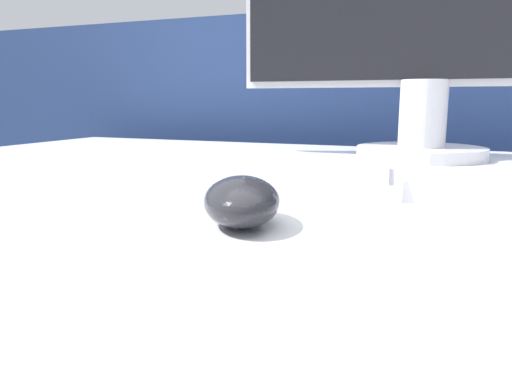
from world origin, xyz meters
TOP-DOWN VIEW (x-y plane):
  - partition_panel at (0.00, 0.63)m, footprint 5.00×0.03m
  - computer_mouse_near at (-0.05, -0.23)m, footprint 0.10×0.12m
  - keyboard at (-0.16, -0.06)m, footprint 0.46×0.20m
  - monitor at (0.05, 0.31)m, footprint 0.66×0.22m

SIDE VIEW (x-z plane):
  - partition_panel at x=0.00m, z-range 0.00..1.08m
  - keyboard at x=-0.16m, z-range 0.76..0.79m
  - computer_mouse_near at x=-0.05m, z-range 0.76..0.80m
  - monitor at x=0.05m, z-range 0.78..1.24m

